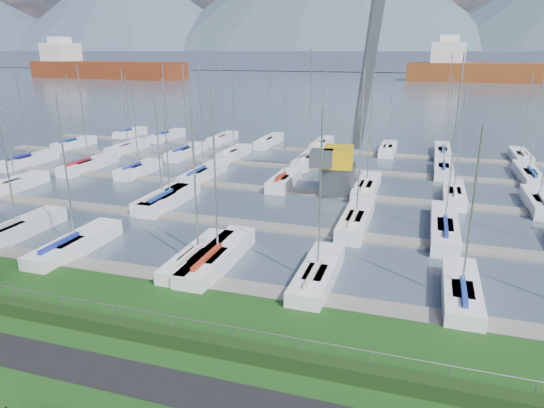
% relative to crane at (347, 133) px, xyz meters
% --- Properties ---
extents(path, '(160.00, 2.00, 0.04)m').
position_rel_crane_xyz_m(path, '(-2.27, -30.92, -5.32)').
color(path, black).
rests_on(path, grass).
extents(water, '(800.00, 540.00, 0.20)m').
position_rel_crane_xyz_m(water, '(-2.27, 232.08, -5.73)').
color(water, '#414F5F').
extents(hedge, '(80.00, 0.70, 0.70)m').
position_rel_crane_xyz_m(hedge, '(-2.27, -28.32, -4.98)').
color(hedge, black).
rests_on(hedge, grass).
extents(fence, '(80.00, 0.04, 0.04)m').
position_rel_crane_xyz_m(fence, '(-2.27, -27.92, -4.13)').
color(fence, '#95989D').
rests_on(fence, grass).
extents(foothill, '(900.00, 80.00, 12.00)m').
position_rel_crane_xyz_m(foothill, '(-2.27, 302.08, 0.67)').
color(foothill, '#454F66').
rests_on(foothill, water).
extents(mountains, '(1190.00, 360.00, 115.00)m').
position_rel_crane_xyz_m(mountains, '(5.08, 376.70, 41.35)').
color(mountains, '#3B4556').
rests_on(mountains, water).
extents(docks, '(90.00, 41.60, 0.25)m').
position_rel_crane_xyz_m(docks, '(-2.27, -1.92, -5.55)').
color(docks, gray).
rests_on(docks, water).
extents(crane, '(6.25, 13.22, 22.35)m').
position_rel_crane_xyz_m(crane, '(0.00, 0.00, 0.00)').
color(crane, '#4F5256').
rests_on(crane, water).
extents(cargo_ship_west, '(81.60, 25.84, 21.50)m').
position_rel_crane_xyz_m(cargo_ship_west, '(-145.93, 161.34, -1.57)').
color(cargo_ship_west, maroon).
rests_on(cargo_ship_west, water).
extents(cargo_ship_mid, '(109.87, 20.43, 21.50)m').
position_rel_crane_xyz_m(cargo_ship_mid, '(47.15, 187.03, -1.87)').
color(cargo_ship_mid, brown).
rests_on(cargo_ship_mid, water).
extents(sailboat_fleet, '(75.10, 49.67, 13.48)m').
position_rel_crane_xyz_m(sailboat_fleet, '(-3.72, 0.50, 0.02)').
color(sailboat_fleet, silver).
rests_on(sailboat_fleet, water).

